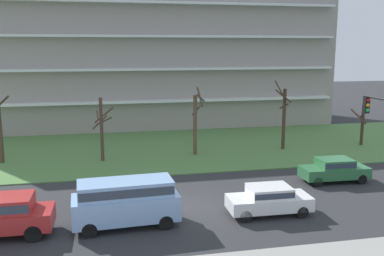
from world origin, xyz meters
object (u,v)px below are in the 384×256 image
(sedan_white_center_left, at_px, (269,199))
(van_blue_center_right, at_px, (126,199))
(tree_left, at_px, (102,128))
(tree_far_right, at_px, (362,124))
(sedan_green_near_right, at_px, (334,169))
(tree_center, at_px, (196,122))
(tree_right, at_px, (284,116))

(sedan_white_center_left, bearing_deg, van_blue_center_right, -178.92)
(tree_left, distance_m, van_blue_center_right, 13.03)
(tree_far_right, xyz_separation_m, sedan_white_center_left, (-14.27, -13.67, -1.16))
(tree_left, bearing_deg, tree_far_right, 1.88)
(sedan_green_near_right, bearing_deg, tree_center, -48.20)
(tree_far_right, relative_size, sedan_white_center_left, 0.85)
(tree_center, xyz_separation_m, tree_far_right, (15.38, 0.33, -0.75))
(sedan_green_near_right, bearing_deg, tree_far_right, -129.18)
(sedan_green_near_right, bearing_deg, van_blue_center_right, 19.48)
(tree_right, relative_size, sedan_green_near_right, 1.35)
(tree_far_right, bearing_deg, tree_center, -178.76)
(sedan_white_center_left, height_order, van_blue_center_right, van_blue_center_right)
(sedan_white_center_left, bearing_deg, tree_center, 95.85)
(tree_left, relative_size, sedan_white_center_left, 1.13)
(tree_center, distance_m, tree_far_right, 15.40)
(tree_far_right, relative_size, van_blue_center_right, 0.71)
(sedan_green_near_right, bearing_deg, sedan_white_center_left, 36.76)
(tree_left, height_order, tree_center, tree_center)
(tree_far_right, height_order, sedan_white_center_left, tree_far_right)
(van_blue_center_right, xyz_separation_m, sedan_green_near_right, (13.89, 4.50, -0.52))
(tree_right, height_order, tree_far_right, tree_right)
(tree_far_right, distance_m, sedan_green_near_right, 12.16)
(van_blue_center_right, bearing_deg, tree_center, 61.16)
(tree_right, relative_size, sedan_white_center_left, 1.35)
(tree_far_right, bearing_deg, tree_right, -179.51)
(tree_center, bearing_deg, sedan_white_center_left, -85.23)
(tree_left, relative_size, tree_right, 0.84)
(tree_center, xyz_separation_m, sedan_white_center_left, (1.11, -13.34, -1.92))
(tree_right, relative_size, tree_far_right, 1.59)
(tree_right, xyz_separation_m, tree_far_right, (7.60, 0.07, -0.97))
(tree_center, relative_size, van_blue_center_right, 1.08)
(van_blue_center_right, bearing_deg, tree_left, 91.77)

